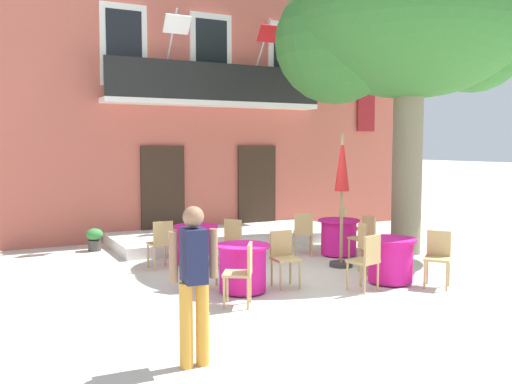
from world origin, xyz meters
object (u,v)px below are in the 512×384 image
plane_tree (406,30)px  cafe_chair_near_tree_2 (284,255)px  cafe_chair_far_side_0 (438,255)px  cafe_table_middle (339,237)px  cafe_table_near_tree (243,268)px  cafe_chair_middle_2 (347,226)px  cafe_table_front (196,244)px  cafe_chair_middle_1 (364,235)px  cafe_chair_middle_0 (303,231)px  cafe_chair_far_side_2 (367,258)px  cafe_table_far_side (390,260)px  cafe_chair_far_side_1 (368,244)px  pedestrian_near_entrance (194,276)px  cafe_chair_near_tree_1 (243,270)px  cafe_chair_front_0 (230,240)px  cafe_chair_near_tree_0 (199,256)px  cafe_chair_front_2 (161,241)px  cafe_umbrella (342,179)px  cafe_chair_front_1 (192,231)px

plane_tree → cafe_chair_near_tree_2: 5.72m
cafe_chair_far_side_0 → cafe_table_middle: bearing=88.5°
cafe_table_near_tree → cafe_chair_middle_2: bearing=31.7°
cafe_table_middle → cafe_table_front: 3.04m
cafe_chair_near_tree_2 → cafe_chair_middle_1: bearing=22.3°
plane_tree → cafe_chair_middle_0: bearing=161.6°
cafe_chair_far_side_2 → cafe_table_front: bearing=117.9°
cafe_table_far_side → cafe_chair_far_side_2: size_ratio=0.95×
cafe_table_near_tree → cafe_chair_far_side_2: bearing=-25.6°
cafe_chair_far_side_1 → cafe_chair_far_side_2: 1.30m
plane_tree → pedestrian_near_entrance: size_ratio=3.77×
cafe_chair_near_tree_1 → cafe_chair_middle_0: bearing=45.2°
cafe_chair_near_tree_1 → plane_tree: bearing=23.3°
cafe_chair_front_0 → cafe_chair_far_side_2: same height
cafe_chair_near_tree_0 → cafe_chair_front_2: bearing=94.9°
cafe_chair_far_side_2 → pedestrian_near_entrance: pedestrian_near_entrance is taller
cafe_table_middle → cafe_table_far_side: bearing=-104.6°
cafe_table_near_tree → cafe_chair_near_tree_1: (-0.33, -0.68, 0.14)m
cafe_chair_near_tree_0 → cafe_chair_near_tree_2: (1.26, -0.53, 0.00)m
cafe_chair_front_0 → cafe_chair_near_tree_0: bearing=-132.5°
cafe_chair_far_side_1 → cafe_umbrella: cafe_umbrella is taller
plane_tree → cafe_table_middle: (-1.36, 0.39, -4.31)m
cafe_chair_far_side_1 → cafe_table_front: bearing=139.2°
pedestrian_near_entrance → cafe_chair_near_tree_1: bearing=51.5°
cafe_chair_near_tree_0 → cafe_chair_middle_1: (3.68, 0.46, 0.00)m
cafe_chair_near_tree_1 → cafe_chair_middle_1: size_ratio=1.00×
cafe_table_front → pedestrian_near_entrance: bearing=-111.0°
cafe_chair_near_tree_0 → cafe_chair_front_1: 2.61m
cafe_chair_middle_0 → cafe_chair_front_0: same height
cafe_table_far_side → cafe_umbrella: 1.92m
plane_tree → cafe_umbrella: bearing=-165.0°
cafe_chair_middle_2 → cafe_chair_far_side_0: bearing=-100.9°
cafe_chair_near_tree_2 → cafe_umbrella: cafe_umbrella is taller
cafe_chair_near_tree_0 → cafe_table_far_side: cafe_chair_near_tree_0 is taller
cafe_chair_far_side_2 → pedestrian_near_entrance: bearing=-155.5°
plane_tree → cafe_chair_far_side_2: size_ratio=7.00×
cafe_chair_middle_2 → cafe_table_front: cafe_chair_middle_2 is taller
cafe_chair_front_1 → cafe_table_far_side: (2.18, -3.62, -0.14)m
cafe_chair_front_0 → cafe_umbrella: (1.94, -0.86, 1.14)m
cafe_chair_far_side_1 → pedestrian_near_entrance: pedestrian_near_entrance is taller
cafe_chair_middle_0 → cafe_table_middle: bearing=-22.8°
cafe_chair_far_side_2 → cafe_chair_front_1: bearing=110.7°
cafe_chair_far_side_0 → cafe_chair_middle_0: bearing=101.0°
cafe_chair_middle_1 → cafe_table_front: 3.34m
cafe_chair_middle_1 → cafe_chair_front_2: (-3.81, 1.16, 0.00)m
cafe_chair_near_tree_2 → cafe_chair_middle_0: 2.60m
cafe_chair_far_side_0 → cafe_chair_near_tree_0: bearing=154.5°
cafe_chair_middle_2 → cafe_chair_front_0: (-3.10, -0.54, 0.00)m
plane_tree → cafe_table_near_tree: 6.33m
cafe_chair_near_tree_1 → cafe_table_front: size_ratio=1.05×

